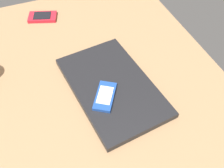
% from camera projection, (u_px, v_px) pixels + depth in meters
% --- Properties ---
extents(desk_surface, '(1.20, 0.80, 0.03)m').
position_uv_depth(desk_surface, '(101.00, 114.00, 0.73)').
color(desk_surface, '#9E7751').
rests_on(desk_surface, ground).
extents(laptop_closed, '(0.37, 0.25, 0.02)m').
position_uv_depth(laptop_closed, '(112.00, 86.00, 0.76)').
color(laptop_closed, black).
rests_on(laptop_closed, desk_surface).
extents(cell_phone_on_laptop, '(0.11, 0.09, 0.01)m').
position_uv_depth(cell_phone_on_laptop, '(105.00, 96.00, 0.72)').
color(cell_phone_on_laptop, '#1E479E').
rests_on(cell_phone_on_laptop, laptop_closed).
extents(cell_phone_on_desk, '(0.09, 0.12, 0.01)m').
position_uv_depth(cell_phone_on_desk, '(42.00, 17.00, 0.98)').
color(cell_phone_on_desk, red).
rests_on(cell_phone_on_desk, desk_surface).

